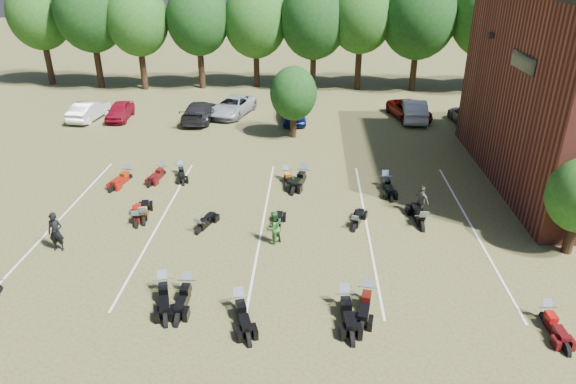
# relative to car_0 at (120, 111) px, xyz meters

# --- Properties ---
(ground) EXTENTS (160.00, 160.00, 0.00)m
(ground) POSITION_rel_car_0_xyz_m (15.50, -18.97, -0.66)
(ground) COLOR brown
(ground) RESTS_ON ground
(car_0) EXTENTS (1.76, 3.95, 1.32)m
(car_0) POSITION_rel_car_0_xyz_m (0.00, 0.00, 0.00)
(car_0) COLOR maroon
(car_0) RESTS_ON ground
(car_1) EXTENTS (2.01, 4.47, 1.42)m
(car_1) POSITION_rel_car_0_xyz_m (-2.35, -0.17, 0.05)
(car_1) COLOR silver
(car_1) RESTS_ON ground
(car_2) EXTENTS (3.69, 5.61, 1.43)m
(car_2) POSITION_rel_car_0_xyz_m (8.52, 1.49, 0.06)
(car_2) COLOR #989CA0
(car_2) RESTS_ON ground
(car_3) EXTENTS (2.29, 5.17, 1.47)m
(car_3) POSITION_rel_car_0_xyz_m (6.25, -0.07, 0.08)
(car_3) COLOR black
(car_3) RESTS_ON ground
(car_4) EXTENTS (2.19, 4.48, 1.47)m
(car_4) POSITION_rel_car_0_xyz_m (13.34, 0.08, 0.08)
(car_4) COLOR #0C1A54
(car_4) RESTS_ON ground
(car_5) EXTENTS (1.99, 4.97, 1.61)m
(car_5) POSITION_rel_car_0_xyz_m (22.55, 0.91, 0.14)
(car_5) COLOR #ABABA6
(car_5) RESTS_ON ground
(car_6) EXTENTS (3.32, 5.23, 1.34)m
(car_6) POSITION_rel_car_0_xyz_m (22.30, 1.18, 0.01)
(car_6) COLOR #5D0805
(car_6) RESTS_ON ground
(car_7) EXTENTS (2.36, 5.02, 1.41)m
(car_7) POSITION_rel_car_0_xyz_m (26.45, -0.24, 0.05)
(car_7) COLOR #3A3A40
(car_7) RESTS_ON ground
(person_black) EXTENTS (0.66, 0.43, 1.81)m
(person_black) POSITION_rel_car_0_xyz_m (3.76, -18.84, 0.24)
(person_black) COLOR black
(person_black) RESTS_ON ground
(person_green) EXTENTS (0.97, 0.95, 1.57)m
(person_green) POSITION_rel_car_0_xyz_m (13.16, -17.79, 0.12)
(person_green) COLOR #2D6425
(person_green) RESTS_ON ground
(person_grey) EXTENTS (0.82, 0.96, 1.55)m
(person_grey) POSITION_rel_car_0_xyz_m (20.25, -14.74, 0.11)
(person_grey) COLOR #5D564F
(person_grey) RESTS_ON ground
(motorcycle_1) EXTENTS (1.44, 2.55, 1.36)m
(motorcycle_1) POSITION_rel_car_0_xyz_m (9.21, -21.74, -0.66)
(motorcycle_1) COLOR black
(motorcycle_1) RESTS_ON ground
(motorcycle_2) EXTENTS (0.75, 2.32, 1.29)m
(motorcycle_2) POSITION_rel_car_0_xyz_m (10.14, -21.71, -0.66)
(motorcycle_2) COLOR black
(motorcycle_2) RESTS_ON ground
(motorcycle_3) EXTENTS (1.01, 2.53, 1.38)m
(motorcycle_3) POSITION_rel_car_0_xyz_m (16.08, -22.30, -0.66)
(motorcycle_3) COLOR black
(motorcycle_3) RESTS_ON ground
(motorcycle_4) EXTENTS (1.43, 2.48, 1.32)m
(motorcycle_4) POSITION_rel_car_0_xyz_m (12.25, -22.64, -0.66)
(motorcycle_4) COLOR black
(motorcycle_4) RESTS_ON ground
(motorcycle_5) EXTENTS (1.20, 2.46, 1.32)m
(motorcycle_5) POSITION_rel_car_0_xyz_m (16.96, -21.85, -0.66)
(motorcycle_5) COLOR black
(motorcycle_5) RESTS_ON ground
(motorcycle_6) EXTENTS (0.77, 2.19, 1.21)m
(motorcycle_6) POSITION_rel_car_0_xyz_m (23.21, -22.67, -0.66)
(motorcycle_6) COLOR #40090C
(motorcycle_6) RESTS_ON ground
(motorcycle_7) EXTENTS (1.15, 2.31, 1.23)m
(motorcycle_7) POSITION_rel_car_0_xyz_m (6.50, -16.55, -0.66)
(motorcycle_7) COLOR maroon
(motorcycle_7) RESTS_ON ground
(motorcycle_8) EXTENTS (1.24, 2.42, 1.29)m
(motorcycle_8) POSITION_rel_car_0_xyz_m (6.77, -16.27, -0.66)
(motorcycle_8) COLOR black
(motorcycle_8) RESTS_ON ground
(motorcycle_9) EXTENTS (1.25, 2.11, 1.12)m
(motorcycle_9) POSITION_rel_car_0_xyz_m (9.61, -17.05, -0.66)
(motorcycle_9) COLOR black
(motorcycle_9) RESTS_ON ground
(motorcycle_11) EXTENTS (0.70, 2.10, 1.16)m
(motorcycle_11) POSITION_rel_car_0_xyz_m (13.27, -16.95, -0.66)
(motorcycle_11) COLOR black
(motorcycle_11) RESTS_ON ground
(motorcycle_12) EXTENTS (1.23, 2.17, 1.15)m
(motorcycle_12) POSITION_rel_car_0_xyz_m (16.88, -16.45, -0.66)
(motorcycle_12) COLOR black
(motorcycle_12) RESTS_ON ground
(motorcycle_13) EXTENTS (0.95, 2.55, 1.40)m
(motorcycle_13) POSITION_rel_car_0_xyz_m (20.06, -16.20, -0.66)
(motorcycle_13) COLOR black
(motorcycle_13) RESTS_ON ground
(motorcycle_14) EXTENTS (1.09, 2.24, 1.20)m
(motorcycle_14) POSITION_rel_car_0_xyz_m (6.13, -10.55, -0.66)
(motorcycle_14) COLOR #41090B
(motorcycle_14) RESTS_ON ground
(motorcycle_15) EXTENTS (1.23, 2.38, 1.27)m
(motorcycle_15) POSITION_rel_car_0_xyz_m (4.33, -11.20, -0.66)
(motorcycle_15) COLOR maroon
(motorcycle_15) RESTS_ON ground
(motorcycle_16) EXTENTS (1.23, 2.12, 1.13)m
(motorcycle_16) POSITION_rel_car_0_xyz_m (7.17, -10.35, -0.66)
(motorcycle_16) COLOR black
(motorcycle_16) RESTS_ON ground
(motorcycle_17) EXTENTS (1.25, 2.22, 1.18)m
(motorcycle_17) POSITION_rel_car_0_xyz_m (13.36, -10.83, -0.66)
(motorcycle_17) COLOR black
(motorcycle_17) RESTS_ON ground
(motorcycle_18) EXTENTS (1.48, 2.64, 1.40)m
(motorcycle_18) POSITION_rel_car_0_xyz_m (14.36, -10.91, -0.66)
(motorcycle_18) COLOR black
(motorcycle_18) RESTS_ON ground
(motorcycle_20) EXTENTS (0.91, 2.39, 1.31)m
(motorcycle_20) POSITION_rel_car_0_xyz_m (18.90, -11.53, -0.66)
(motorcycle_20) COLOR black
(motorcycle_20) RESTS_ON ground
(tree_line) EXTENTS (56.00, 6.00, 9.79)m
(tree_line) POSITION_rel_car_0_xyz_m (14.50, 10.03, 5.65)
(tree_line) COLOR black
(tree_line) RESTS_ON ground
(young_tree_midfield) EXTENTS (3.20, 3.20, 4.70)m
(young_tree_midfield) POSITION_rel_car_0_xyz_m (13.50, -3.47, 2.43)
(young_tree_midfield) COLOR black
(young_tree_midfield) RESTS_ON ground
(parking_lines) EXTENTS (20.10, 14.00, 0.01)m
(parking_lines) POSITION_rel_car_0_xyz_m (12.50, -15.97, -0.65)
(parking_lines) COLOR silver
(parking_lines) RESTS_ON ground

